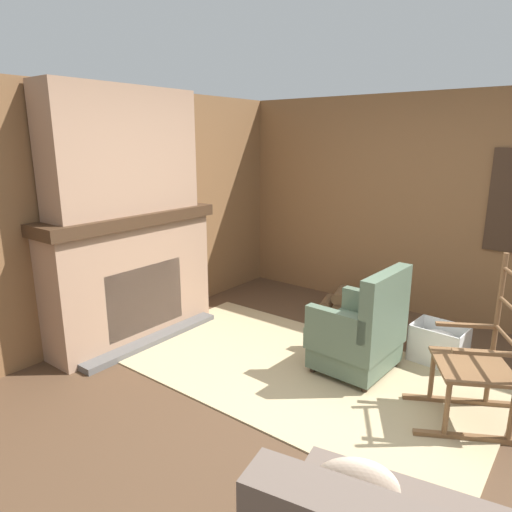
# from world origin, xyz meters

# --- Properties ---
(ground_plane) EXTENTS (14.00, 14.00, 0.00)m
(ground_plane) POSITION_xyz_m (0.00, 0.00, 0.00)
(ground_plane) COLOR #4C3523
(wood_panel_wall_left) EXTENTS (0.06, 5.34, 2.43)m
(wood_panel_wall_left) POSITION_xyz_m (-2.40, 0.00, 1.21)
(wood_panel_wall_left) COLOR brown
(wood_panel_wall_left) RESTS_ON ground
(wood_panel_wall_back) EXTENTS (5.34, 0.09, 2.43)m
(wood_panel_wall_back) POSITION_xyz_m (0.03, 2.40, 1.22)
(wood_panel_wall_back) COLOR brown
(wood_panel_wall_back) RESTS_ON ground
(fireplace_hearth) EXTENTS (0.62, 1.82, 1.26)m
(fireplace_hearth) POSITION_xyz_m (-2.15, 0.00, 0.63)
(fireplace_hearth) COLOR #9E7A60
(fireplace_hearth) RESTS_ON ground
(chimney_breast) EXTENTS (0.36, 1.52, 1.15)m
(chimney_breast) POSITION_xyz_m (-2.16, 0.00, 1.83)
(chimney_breast) COLOR #9E7A60
(chimney_breast) RESTS_ON fireplace_hearth
(area_rug) EXTENTS (3.18, 1.77, 0.01)m
(area_rug) POSITION_xyz_m (-0.46, 0.40, 0.01)
(area_rug) COLOR tan
(area_rug) RESTS_ON ground
(armchair) EXTENTS (0.64, 0.72, 0.93)m
(armchair) POSITION_xyz_m (-0.04, 0.70, 0.35)
(armchair) COLOR #516651
(armchair) RESTS_ON ground
(rocking_chair) EXTENTS (0.93, 0.81, 1.19)m
(rocking_chair) POSITION_xyz_m (0.91, 0.52, 0.41)
(rocking_chair) COLOR brown
(rocking_chair) RESTS_ON ground
(firewood_stack) EXTENTS (0.53, 0.46, 0.28)m
(firewood_stack) POSITION_xyz_m (-0.81, 1.85, 0.11)
(firewood_stack) COLOR brown
(firewood_stack) RESTS_ON ground
(laundry_basket) EXTENTS (0.47, 0.37, 0.35)m
(laundry_basket) POSITION_xyz_m (0.45, 1.29, 0.18)
(laundry_basket) COLOR white
(laundry_basket) RESTS_ON ground
(oil_lamp_vase) EXTENTS (0.10, 0.10, 0.29)m
(oil_lamp_vase) POSITION_xyz_m (-2.20, -0.60, 1.36)
(oil_lamp_vase) COLOR #99B29E
(oil_lamp_vase) RESTS_ON fireplace_hearth
(storage_case) EXTENTS (0.13, 0.27, 0.14)m
(storage_case) POSITION_xyz_m (-2.20, 0.67, 1.33)
(storage_case) COLOR brown
(storage_case) RESTS_ON fireplace_hearth
(decorative_plate_on_mantel) EXTENTS (0.06, 0.23, 0.23)m
(decorative_plate_on_mantel) POSITION_xyz_m (-2.22, -0.02, 1.37)
(decorative_plate_on_mantel) COLOR gold
(decorative_plate_on_mantel) RESTS_ON fireplace_hearth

